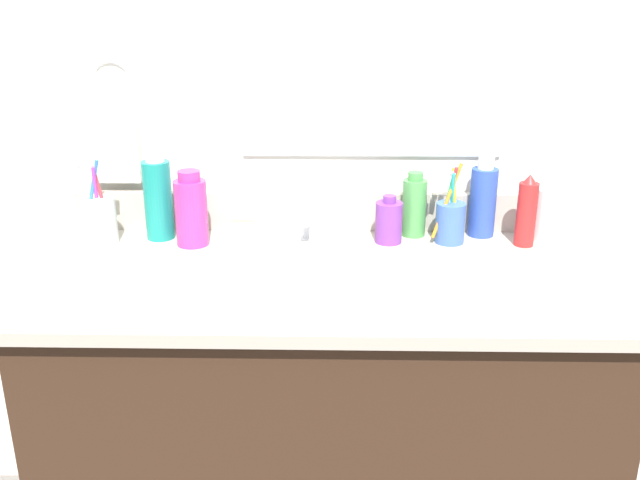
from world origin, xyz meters
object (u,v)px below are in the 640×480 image
Objects in this scene: faucet at (307,231)px; hand_towel at (115,135)px; bottle_lotion_white at (548,212)px; soap_bar at (242,230)px; cup_blue_plastic at (450,219)px; bottle_cream_purple at (389,222)px; bottle_spray_red at (527,212)px; bottle_soap_pink at (191,211)px; bottle_mouthwash_teal at (158,197)px; cup_white_ceramic at (99,220)px; bottle_toner_green at (414,206)px; bottle_shampoo_blue at (483,199)px.

hand_towel is at bearing 166.07° from faucet.
soap_bar is at bearing 179.16° from bottle_lotion_white.
cup_blue_plastic is (0.32, 0.01, 0.03)m from faucet.
bottle_cream_purple is 0.60× the size of cup_blue_plastic.
bottle_spray_red is 2.55× the size of soap_bar.
bottle_soap_pink is 1.15× the size of bottle_lotion_white.
soap_bar is (0.18, 0.02, -0.09)m from bottle_mouthwash_teal.
bottle_spray_red is 0.95m from cup_white_ceramic.
bottle_toner_green is (-0.30, 0.02, 0.01)m from bottle_lotion_white.
bottle_shampoo_blue is 0.15m from bottle_lotion_white.
faucet is (0.45, -0.11, -0.19)m from hand_towel.
soap_bar is (-0.34, 0.04, -0.04)m from bottle_cream_purple.
faucet is at bearing -176.35° from bottle_lotion_white.
bottle_shampoo_blue is at bearing 1.53° from soap_bar.
soap_bar is at bearing 163.79° from faucet.
bottle_shampoo_blue is 1.31× the size of bottle_toner_green.
cup_white_ceramic is at bearing 179.85° from bottle_soap_pink.
bottle_mouthwash_teal is 1.09× the size of cup_white_ceramic.
bottle_lotion_white is at bearing 4.31° from bottle_cream_purple.
bottle_shampoo_blue is (0.40, 0.06, 0.06)m from faucet.
hand_towel is 0.79m from cup_blue_plastic.
bottle_cream_purple is at bearing -178.74° from cup_blue_plastic.
bottle_lotion_white is 0.70m from soap_bar.
bottle_cream_purple is 0.52× the size of bottle_mouthwash_teal.
hand_towel is 2.01× the size of bottle_cream_purple.
hand_towel is at bearing 170.66° from bottle_cream_purple.
bottle_lotion_white is at bearing 6.16° from cup_blue_plastic.
bottle_shampoo_blue is at bearing 2.64° from bottle_mouthwash_teal.
faucet is 0.18m from bottle_cream_purple.
bottle_shampoo_blue is (0.66, 0.08, 0.01)m from bottle_soap_pink.
bottle_cream_purple is at bearing -166.53° from bottle_shampoo_blue.
bottle_shampoo_blue is 0.16m from bottle_toner_green.
bottle_lotion_white reaches higher than faucet.
hand_towel is at bearing 142.22° from bottle_mouthwash_teal.
bottle_spray_red is 0.07m from bottle_lotion_white.
cup_blue_plastic is at bearing -1.31° from bottle_mouthwash_teal.
bottle_soap_pink is at bearing -176.99° from bottle_cream_purple.
hand_towel is 0.66m from bottle_cream_purple.
faucet is at bearing -4.32° from bottle_mouthwash_teal.
bottle_lotion_white reaches higher than soap_bar.
hand_towel reaches higher than bottle_spray_red.
bottle_soap_pink is 0.21m from cup_white_ceramic.
hand_towel reaches higher than bottle_toner_green.
bottle_spray_red is at bearing -145.48° from bottle_lotion_white.
hand_towel is 3.44× the size of soap_bar.
bottle_mouthwash_teal is 3.28× the size of soap_bar.
bottle_cream_purple is 0.56× the size of bottle_shampoo_blue.
cup_blue_plastic is 2.85× the size of soap_bar.
faucet is at bearing 3.50° from bottle_soap_pink.
bottle_lotion_white is 0.99× the size of bottle_toner_green.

